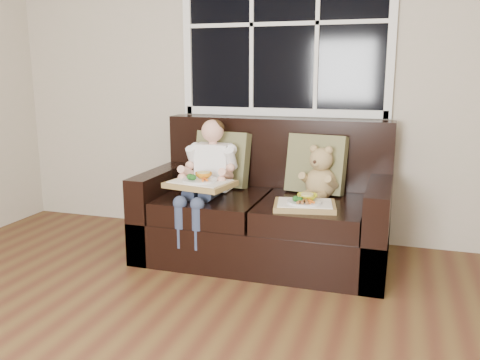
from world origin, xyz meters
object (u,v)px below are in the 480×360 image
(tray_left, at_px, (200,182))
(tray_right, at_px, (305,204))
(child, at_px, (208,169))
(loveseat, at_px, (267,213))
(teddy_bear, at_px, (321,176))

(tray_left, height_order, tray_right, tray_left)
(child, xyz_separation_m, tray_right, (0.72, -0.17, -0.15))
(loveseat, xyz_separation_m, teddy_bear, (0.37, 0.03, 0.29))
(loveseat, distance_m, tray_left, 0.56)
(tray_left, distance_m, tray_right, 0.71)
(teddy_bear, distance_m, tray_left, 0.83)
(child, relative_size, tray_right, 1.84)
(loveseat, relative_size, tray_right, 3.92)
(loveseat, bearing_deg, tray_left, -141.16)
(loveseat, relative_size, teddy_bear, 4.53)
(child, bearing_deg, tray_left, -85.37)
(child, distance_m, tray_left, 0.20)
(child, xyz_separation_m, teddy_bear, (0.77, 0.14, -0.03))
(teddy_bear, bearing_deg, tray_left, -138.73)
(tray_left, xyz_separation_m, tray_right, (0.71, 0.02, -0.10))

